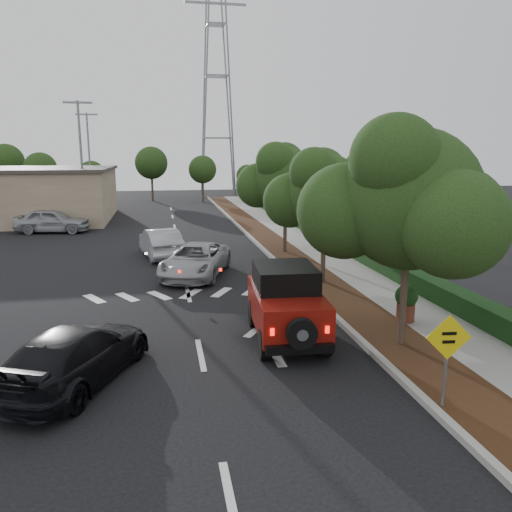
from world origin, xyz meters
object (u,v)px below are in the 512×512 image
object	(u,v)px
silver_suv_ahead	(196,260)
black_suv_oncoming	(76,355)
red_jeep	(285,302)
speed_hump_sign	(448,349)

from	to	relation	value
silver_suv_ahead	black_suv_oncoming	world-z (taller)	silver_suv_ahead
red_jeep	black_suv_oncoming	bearing A→B (deg)	-156.89
silver_suv_ahead	speed_hump_sign	xyz separation A→B (m)	(4.30, -12.88, 0.72)
silver_suv_ahead	black_suv_oncoming	xyz separation A→B (m)	(-3.52, -9.95, -0.02)
red_jeep	black_suv_oncoming	xyz separation A→B (m)	(-5.59, -1.94, -0.41)
red_jeep	black_suv_oncoming	world-z (taller)	red_jeep
black_suv_oncoming	speed_hump_sign	xyz separation A→B (m)	(7.82, -2.93, 0.73)
red_jeep	speed_hump_sign	size ratio (longest dim) A/B	2.10
silver_suv_ahead	black_suv_oncoming	distance (m)	10.56
red_jeep	speed_hump_sign	bearing A→B (deg)	-61.43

